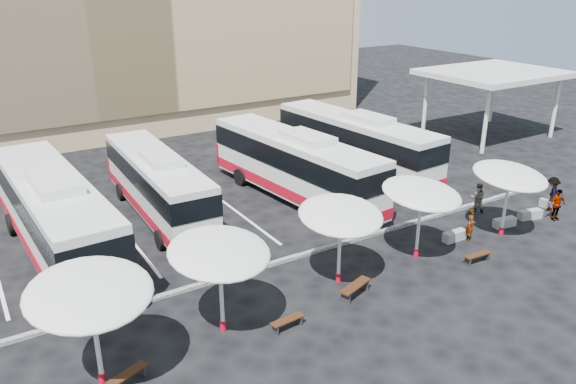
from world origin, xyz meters
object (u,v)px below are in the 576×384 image
wood_bench_1 (288,321)px  passenger_2 (557,205)px  sunshade_0 (90,293)px  wood_bench_0 (127,376)px  bus_2 (295,164)px  wood_bench_2 (355,287)px  passenger_0 (471,224)px  sunshade_2 (341,215)px  conc_bench_1 (505,222)px  sunshade_4 (510,176)px  passenger_1 (478,198)px  wood_bench_3 (477,256)px  conc_bench_2 (530,214)px  bus_0 (54,214)px  sunshade_3 (422,194)px  conc_bench_0 (455,236)px  bus_1 (157,183)px  passenger_3 (551,194)px  bus_3 (355,142)px  sunshade_1 (219,253)px  conc_bench_3 (550,201)px

wood_bench_1 → passenger_2: (17.17, 0.88, 0.54)m
sunshade_0 → wood_bench_1: size_ratio=3.15×
wood_bench_0 → bus_2: bearing=39.3°
wood_bench_2 → passenger_0: bearing=8.0°
passenger_0 → sunshade_2: bearing=129.2°
bus_2 → conc_bench_1: 11.64m
sunshade_4 → passenger_1: sunshade_4 is taller
sunshade_4 → conc_bench_1: size_ratio=3.26×
wood_bench_1 → wood_bench_3: (9.94, -0.18, 0.01)m
conc_bench_2 → passenger_0: (-4.76, -0.08, 0.59)m
bus_0 → passenger_0: bus_0 is taller
bus_2 → passenger_1: bearing=-49.1°
sunshade_4 → sunshade_2: bearing=176.5°
bus_2 → sunshade_3: bearing=-90.5°
conc_bench_0 → conc_bench_2: 5.40m
sunshade_2 → wood_bench_0: (-9.47, -1.61, -2.76)m
wood_bench_3 → passenger_0: size_ratio=0.85×
bus_1 → passenger_0: 16.08m
passenger_1 → passenger_3: bearing=-162.8°
bus_3 → passenger_2: (4.39, -11.60, -1.21)m
bus_3 → bus_2: bearing=-168.4°
passenger_0 → sunshade_1: bearing=132.2°
sunshade_3 → passenger_3: sunshade_3 is taller
sunshade_2 → passenger_2: 13.79m
sunshade_4 → passenger_0: 2.96m
sunshade_0 → passenger_0: (17.99, 1.05, -2.51)m
sunshade_3 → wood_bench_0: (-13.84, -1.52, -2.81)m
wood_bench_3 → sunshade_1: bearing=173.7°
sunshade_3 → sunshade_4: sunshade_3 is taller
sunshade_0 → conc_bench_1: sunshade_0 is taller
wood_bench_2 → conc_bench_3: 15.31m
wood_bench_0 → wood_bench_2: (9.39, 0.36, 0.07)m
sunshade_2 → passenger_3: sunshade_2 is taller
wood_bench_1 → conc_bench_2: size_ratio=1.06×
conc_bench_0 → conc_bench_3: (7.93, 0.32, -0.00)m
bus_1 → bus_3: bus_3 is taller
passenger_1 → passenger_2: size_ratio=0.96×
sunshade_3 → passenger_3: bearing=1.3°
bus_0 → sunshade_4: 21.26m
passenger_3 → bus_2: bearing=-71.7°
sunshade_3 → sunshade_1: bearing=-177.1°
sunshade_0 → passenger_3: 24.81m
sunshade_0 → wood_bench_2: size_ratio=2.50×
conc_bench_1 → passenger_1: (0.32, 2.09, 0.59)m
conc_bench_3 → wood_bench_3: bearing=-164.4°
wood_bench_2 → passenger_2: 13.69m
sunshade_3 → conc_bench_3: sunshade_3 is taller
conc_bench_0 → wood_bench_2: bearing=-168.6°
wood_bench_3 → sunshade_3: bearing=137.4°
bus_2 → sunshade_4: 11.45m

